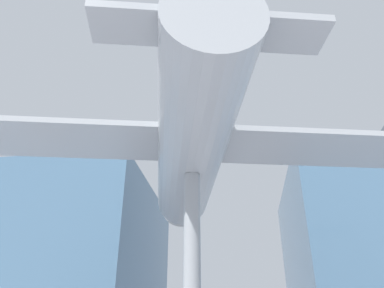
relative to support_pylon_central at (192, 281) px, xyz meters
The scene contains 4 objects.
glass_pavilion_left 15.64m from the support_pylon_central, 125.60° to the left, with size 9.37×11.97×11.27m.
glass_pavilion_right 15.64m from the support_pylon_central, 54.40° to the left, with size 9.37×11.97×11.27m.
support_pylon_central is the anchor object (origin of this frame).
suspended_airplane 4.13m from the support_pylon_central, 102.05° to the left, with size 15.47×12.19×3.12m.
Camera 1 is at (1.37, -10.33, 1.60)m, focal length 35.00 mm.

